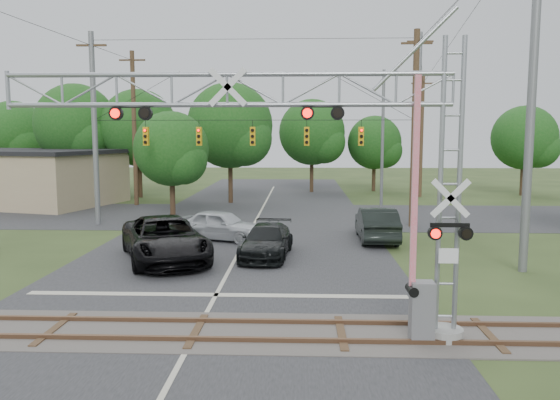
{
  "coord_description": "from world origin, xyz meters",
  "views": [
    {
      "loc": [
        2.88,
        -12.47,
        5.43
      ],
      "look_at": [
        2.11,
        7.5,
        3.06
      ],
      "focal_mm": 35.0,
      "sensor_mm": 36.0,
      "label": 1
    }
  ],
  "objects_px": {
    "traffic_signal_span": "(268,131)",
    "sedan_silver": "(221,225)",
    "commercial_building": "(0,176)",
    "car_dark": "(267,241)",
    "crossing_gantry": "(313,155)",
    "pickup_black": "(165,239)",
    "streetlight": "(380,133)"
  },
  "relations": [
    {
      "from": "traffic_signal_span",
      "to": "sedan_silver",
      "type": "bearing_deg",
      "value": -115.74
    },
    {
      "from": "traffic_signal_span",
      "to": "commercial_building",
      "type": "distance_m",
      "value": 24.8
    },
    {
      "from": "traffic_signal_span",
      "to": "car_dark",
      "type": "bearing_deg",
      "value": -87.17
    },
    {
      "from": "traffic_signal_span",
      "to": "car_dark",
      "type": "relative_size",
      "value": 3.9
    },
    {
      "from": "crossing_gantry",
      "to": "traffic_signal_span",
      "type": "xyz_separation_m",
      "value": [
        -2.26,
        18.37,
        0.78
      ]
    },
    {
      "from": "sedan_silver",
      "to": "commercial_building",
      "type": "xyz_separation_m",
      "value": [
        -20.04,
        14.94,
        1.38
      ]
    },
    {
      "from": "traffic_signal_span",
      "to": "pickup_black",
      "type": "bearing_deg",
      "value": -112.9
    },
    {
      "from": "sedan_silver",
      "to": "streetlight",
      "type": "height_order",
      "value": "streetlight"
    },
    {
      "from": "traffic_signal_span",
      "to": "commercial_building",
      "type": "bearing_deg",
      "value": 155.02
    },
    {
      "from": "crossing_gantry",
      "to": "commercial_building",
      "type": "height_order",
      "value": "crossing_gantry"
    },
    {
      "from": "traffic_signal_span",
      "to": "streetlight",
      "type": "distance_m",
      "value": 10.48
    },
    {
      "from": "commercial_building",
      "to": "sedan_silver",
      "type": "bearing_deg",
      "value": -22.14
    },
    {
      "from": "traffic_signal_span",
      "to": "streetlight",
      "type": "xyz_separation_m",
      "value": [
        7.59,
        7.22,
        -0.07
      ]
    },
    {
      "from": "commercial_building",
      "to": "car_dark",
      "type": "bearing_deg",
      "value": -25.14
    },
    {
      "from": "commercial_building",
      "to": "streetlight",
      "type": "height_order",
      "value": "streetlight"
    },
    {
      "from": "traffic_signal_span",
      "to": "sedan_silver",
      "type": "height_order",
      "value": "traffic_signal_span"
    },
    {
      "from": "pickup_black",
      "to": "car_dark",
      "type": "relative_size",
      "value": 1.38
    },
    {
      "from": "crossing_gantry",
      "to": "traffic_signal_span",
      "type": "relative_size",
      "value": 0.62
    },
    {
      "from": "pickup_black",
      "to": "car_dark",
      "type": "distance_m",
      "value": 4.47
    },
    {
      "from": "crossing_gantry",
      "to": "commercial_building",
      "type": "bearing_deg",
      "value": 130.46
    },
    {
      "from": "traffic_signal_span",
      "to": "pickup_black",
      "type": "relative_size",
      "value": 2.82
    },
    {
      "from": "car_dark",
      "to": "pickup_black",
      "type": "bearing_deg",
      "value": -163.1
    },
    {
      "from": "sedan_silver",
      "to": "crossing_gantry",
      "type": "bearing_deg",
      "value": -142.34
    },
    {
      "from": "car_dark",
      "to": "crossing_gantry",
      "type": "bearing_deg",
      "value": -74.35
    },
    {
      "from": "traffic_signal_span",
      "to": "pickup_black",
      "type": "distance_m",
      "value": 11.22
    },
    {
      "from": "car_dark",
      "to": "sedan_silver",
      "type": "bearing_deg",
      "value": 129.26
    },
    {
      "from": "pickup_black",
      "to": "sedan_silver",
      "type": "xyz_separation_m",
      "value": [
        1.75,
        4.79,
        -0.16
      ]
    },
    {
      "from": "crossing_gantry",
      "to": "sedan_silver",
      "type": "xyz_separation_m",
      "value": [
        -4.46,
        13.79,
        -4.13
      ]
    },
    {
      "from": "streetlight",
      "to": "traffic_signal_span",
      "type": "bearing_deg",
      "value": -136.43
    },
    {
      "from": "crossing_gantry",
      "to": "pickup_black",
      "type": "height_order",
      "value": "crossing_gantry"
    },
    {
      "from": "pickup_black",
      "to": "crossing_gantry",
      "type": "bearing_deg",
      "value": -78.18
    },
    {
      "from": "car_dark",
      "to": "traffic_signal_span",
      "type": "bearing_deg",
      "value": 97.97
    }
  ]
}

